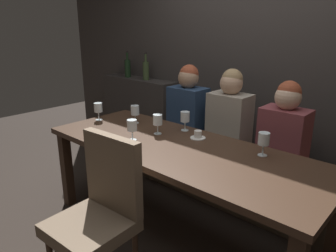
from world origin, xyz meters
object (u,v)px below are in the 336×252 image
wine_glass_center_front (135,111)px  wine_glass_near_right (264,140)px  dining_table (179,157)px  wine_bottle_dark_red (128,68)px  espresso_cup (198,135)px  diner_bearded (229,115)px  banquette_bench (227,177)px  wine_glass_end_left (185,117)px  diner_far_end (284,130)px  wine_glass_far_right (132,126)px  chair_near_side (100,207)px  fork_on_table (125,143)px  wine_glass_near_left (158,120)px  wine_bottle_pale_label (146,70)px  wine_glass_center_back (98,108)px  diner_redhead (188,107)px

wine_glass_center_front → wine_glass_near_right: bearing=3.6°
dining_table → wine_bottle_dark_red: wine_bottle_dark_red is taller
wine_glass_center_front → espresso_cup: (0.67, 0.05, -0.09)m
diner_bearded → espresso_cup: bearing=-86.2°
wine_bottle_dark_red → banquette_bench: bearing=-10.2°
wine_bottle_dark_red → wine_glass_end_left: size_ratio=1.99×
diner_far_end → wine_glass_near_right: size_ratio=4.50×
wine_glass_end_left → wine_glass_far_right: 0.48m
chair_near_side → dining_table: bearing=89.9°
fork_on_table → wine_bottle_dark_red: bearing=127.3°
wine_glass_near_left → espresso_cup: bearing=22.9°
diner_bearded → dining_table: bearing=-87.8°
chair_near_side → wine_bottle_pale_label: size_ratio=3.01×
wine_bottle_dark_red → wine_glass_center_back: size_ratio=1.99×
dining_table → wine_glass_center_back: bearing=179.5°
wine_bottle_dark_red → espresso_cup: size_ratio=2.72×
wine_glass_center_front → espresso_cup: wine_glass_center_front is taller
banquette_bench → wine_bottle_pale_label: bearing=167.2°
diner_bearded → wine_glass_center_front: (-0.64, -0.56, 0.03)m
wine_glass_near_left → wine_bottle_dark_red: bearing=147.1°
banquette_bench → wine_glass_center_back: (-0.99, -0.69, 0.63)m
dining_table → banquette_bench: bearing=90.0°
wine_glass_near_right → wine_glass_far_right: bearing=-155.9°
wine_glass_near_right → wine_glass_end_left: bearing=175.2°
banquette_bench → chair_near_side: chair_near_side is taller
wine_glass_far_right → chair_near_side: bearing=-58.7°
dining_table → wine_glass_center_front: bearing=165.5°
dining_table → wine_glass_far_right: 0.43m
diner_redhead → wine_glass_end_left: 0.49m
wine_bottle_pale_label → wine_glass_center_back: wine_bottle_pale_label is taller
dining_table → diner_redhead: bearing=124.7°
wine_glass_center_back → wine_glass_near_left: bearing=7.1°
wine_bottle_pale_label → wine_glass_end_left: wine_bottle_pale_label is taller
diner_far_end → fork_on_table: 1.26m
diner_redhead → wine_glass_center_back: (-0.50, -0.70, 0.04)m
wine_glass_end_left → wine_glass_far_right: same height
diner_bearded → wine_glass_far_right: 0.93m
chair_near_side → espresso_cup: chair_near_side is taller
wine_bottle_pale_label → wine_glass_near_left: (1.09, -0.93, -0.21)m
diner_redhead → wine_bottle_dark_red: bearing=166.3°
wine_glass_near_left → fork_on_table: bearing=-94.8°
diner_redhead → diner_far_end: bearing=0.6°
diner_redhead → fork_on_table: bearing=-80.7°
dining_table → chair_near_side: chair_near_side is taller
chair_near_side → wine_glass_near_right: chair_near_side is taller
wine_glass_far_right → wine_bottle_dark_red: bearing=140.0°
dining_table → chair_near_side: size_ratio=2.24×
wine_bottle_dark_red → wine_glass_end_left: 1.69m
wine_bottle_dark_red → diner_redhead: bearing=-13.7°
wine_glass_center_front → chair_near_side: bearing=-53.2°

